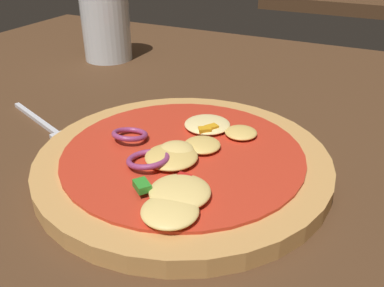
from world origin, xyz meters
The scene contains 4 objects.
dining_table centered at (0.00, 0.00, 0.02)m, with size 1.17×1.05×0.04m.
pizza centered at (0.03, -0.02, 0.05)m, with size 0.29×0.29×0.03m.
fork centered at (-0.16, 0.00, 0.04)m, with size 0.16×0.07×0.01m.
beer_glass centered at (-0.26, 0.26, 0.10)m, with size 0.08×0.08×0.14m.
Camera 1 is at (0.20, -0.33, 0.26)m, focal length 38.71 mm.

